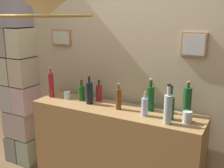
{
  "coord_description": "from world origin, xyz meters",
  "views": [
    {
      "loc": [
        1.12,
        -1.32,
        1.86
      ],
      "look_at": [
        0.0,
        0.76,
        1.24
      ],
      "focal_mm": 43.12,
      "sensor_mm": 36.0,
      "label": 1
    }
  ],
  "objects_px": {
    "liquor_bottle_port": "(145,107)",
    "liquor_bottle_rye": "(99,93)",
    "liquor_bottle_whiskey": "(51,85)",
    "glass_tumbler_rocks": "(67,95)",
    "liquor_bottle_gin": "(89,93)",
    "liquor_bottle_amaro": "(187,101)",
    "liquor_bottle_bourbon": "(118,99)",
    "pendant_lamp": "(44,0)",
    "glass_tumbler_highball": "(187,117)",
    "liquor_bottle_scotch": "(81,92)",
    "liquor_bottle_mezcal": "(150,98)",
    "liquor_bottle_rum": "(170,107)",
    "liquor_bottle_brandy": "(168,108)"
  },
  "relations": [
    {
      "from": "liquor_bottle_mezcal",
      "to": "liquor_bottle_rye",
      "type": "bearing_deg",
      "value": 177.4
    },
    {
      "from": "glass_tumbler_highball",
      "to": "liquor_bottle_scotch",
      "type": "bearing_deg",
      "value": 175.94
    },
    {
      "from": "liquor_bottle_brandy",
      "to": "liquor_bottle_mezcal",
      "type": "bearing_deg",
      "value": 136.34
    },
    {
      "from": "liquor_bottle_rye",
      "to": "glass_tumbler_highball",
      "type": "relative_size",
      "value": 2.18
    },
    {
      "from": "liquor_bottle_whiskey",
      "to": "liquor_bottle_bourbon",
      "type": "bearing_deg",
      "value": -0.07
    },
    {
      "from": "liquor_bottle_whiskey",
      "to": "liquor_bottle_bourbon",
      "type": "distance_m",
      "value": 0.81
    },
    {
      "from": "liquor_bottle_brandy",
      "to": "liquor_bottle_gin",
      "type": "bearing_deg",
      "value": 171.58
    },
    {
      "from": "liquor_bottle_scotch",
      "to": "liquor_bottle_whiskey",
      "type": "xyz_separation_m",
      "value": [
        -0.35,
        -0.06,
        0.05
      ]
    },
    {
      "from": "liquor_bottle_whiskey",
      "to": "liquor_bottle_bourbon",
      "type": "xyz_separation_m",
      "value": [
        0.81,
        -0.0,
        -0.03
      ]
    },
    {
      "from": "glass_tumbler_rocks",
      "to": "pendant_lamp",
      "type": "relative_size",
      "value": 0.13
    },
    {
      "from": "liquor_bottle_whiskey",
      "to": "liquor_bottle_mezcal",
      "type": "xyz_separation_m",
      "value": [
        1.08,
        0.11,
        -0.01
      ]
    },
    {
      "from": "liquor_bottle_gin",
      "to": "liquor_bottle_rum",
      "type": "relative_size",
      "value": 0.97
    },
    {
      "from": "liquor_bottle_gin",
      "to": "glass_tumbler_rocks",
      "type": "xyz_separation_m",
      "value": [
        -0.3,
        0.02,
        -0.07
      ]
    },
    {
      "from": "liquor_bottle_whiskey",
      "to": "liquor_bottle_mezcal",
      "type": "height_order",
      "value": "liquor_bottle_whiskey"
    },
    {
      "from": "liquor_bottle_mezcal",
      "to": "liquor_bottle_amaro",
      "type": "bearing_deg",
      "value": 6.41
    },
    {
      "from": "glass_tumbler_highball",
      "to": "liquor_bottle_mezcal",
      "type": "bearing_deg",
      "value": 161.11
    },
    {
      "from": "liquor_bottle_whiskey",
      "to": "glass_tumbler_highball",
      "type": "relative_size",
      "value": 3.25
    },
    {
      "from": "glass_tumbler_highball",
      "to": "liquor_bottle_amaro",
      "type": "bearing_deg",
      "value": 105.47
    },
    {
      "from": "liquor_bottle_bourbon",
      "to": "pendant_lamp",
      "type": "relative_size",
      "value": 0.41
    },
    {
      "from": "liquor_bottle_port",
      "to": "liquor_bottle_rye",
      "type": "distance_m",
      "value": 0.59
    },
    {
      "from": "liquor_bottle_gin",
      "to": "liquor_bottle_whiskey",
      "type": "bearing_deg",
      "value": -179.3
    },
    {
      "from": "liquor_bottle_bourbon",
      "to": "pendant_lamp",
      "type": "xyz_separation_m",
      "value": [
        -0.04,
        -0.87,
        0.85
      ]
    },
    {
      "from": "liquor_bottle_amaro",
      "to": "liquor_bottle_port",
      "type": "relative_size",
      "value": 1.42
    },
    {
      "from": "liquor_bottle_rum",
      "to": "liquor_bottle_port",
      "type": "height_order",
      "value": "liquor_bottle_rum"
    },
    {
      "from": "liquor_bottle_amaro",
      "to": "liquor_bottle_rye",
      "type": "distance_m",
      "value": 0.89
    },
    {
      "from": "liquor_bottle_port",
      "to": "liquor_bottle_mezcal",
      "type": "distance_m",
      "value": 0.15
    },
    {
      "from": "liquor_bottle_amaro",
      "to": "liquor_bottle_rye",
      "type": "relative_size",
      "value": 1.42
    },
    {
      "from": "liquor_bottle_gin",
      "to": "glass_tumbler_highball",
      "type": "height_order",
      "value": "liquor_bottle_gin"
    },
    {
      "from": "liquor_bottle_rye",
      "to": "liquor_bottle_whiskey",
      "type": "bearing_deg",
      "value": -165.76
    },
    {
      "from": "liquor_bottle_amaro",
      "to": "liquor_bottle_port",
      "type": "distance_m",
      "value": 0.37
    },
    {
      "from": "liquor_bottle_rye",
      "to": "liquor_bottle_brandy",
      "type": "height_order",
      "value": "liquor_bottle_brandy"
    },
    {
      "from": "liquor_bottle_port",
      "to": "liquor_bottle_rye",
      "type": "relative_size",
      "value": 1.0
    },
    {
      "from": "liquor_bottle_port",
      "to": "liquor_bottle_scotch",
      "type": "bearing_deg",
      "value": 172.42
    },
    {
      "from": "liquor_bottle_amaro",
      "to": "liquor_bottle_rye",
      "type": "height_order",
      "value": "liquor_bottle_amaro"
    },
    {
      "from": "liquor_bottle_bourbon",
      "to": "pendant_lamp",
      "type": "bearing_deg",
      "value": -92.92
    },
    {
      "from": "liquor_bottle_bourbon",
      "to": "liquor_bottle_whiskey",
      "type": "bearing_deg",
      "value": 179.93
    },
    {
      "from": "liquor_bottle_whiskey",
      "to": "glass_tumbler_rocks",
      "type": "height_order",
      "value": "liquor_bottle_whiskey"
    },
    {
      "from": "liquor_bottle_port",
      "to": "liquor_bottle_brandy",
      "type": "height_order",
      "value": "liquor_bottle_brandy"
    },
    {
      "from": "glass_tumbler_highball",
      "to": "pendant_lamp",
      "type": "distance_m",
      "value": 1.42
    },
    {
      "from": "liquor_bottle_gin",
      "to": "liquor_bottle_scotch",
      "type": "relative_size",
      "value": 1.28
    },
    {
      "from": "liquor_bottle_port",
      "to": "liquor_bottle_mezcal",
      "type": "relative_size",
      "value": 0.72
    },
    {
      "from": "liquor_bottle_rum",
      "to": "glass_tumbler_highball",
      "type": "relative_size",
      "value": 2.95
    },
    {
      "from": "liquor_bottle_rum",
      "to": "glass_tumbler_rocks",
      "type": "distance_m",
      "value": 1.12
    },
    {
      "from": "liquor_bottle_rye",
      "to": "glass_tumbler_rocks",
      "type": "distance_m",
      "value": 0.35
    },
    {
      "from": "liquor_bottle_bourbon",
      "to": "glass_tumbler_highball",
      "type": "relative_size",
      "value": 2.51
    },
    {
      "from": "glass_tumbler_rocks",
      "to": "liquor_bottle_mezcal",
      "type": "bearing_deg",
      "value": 4.98
    },
    {
      "from": "liquor_bottle_scotch",
      "to": "liquor_bottle_port",
      "type": "relative_size",
      "value": 1.02
    },
    {
      "from": "liquor_bottle_bourbon",
      "to": "liquor_bottle_rum",
      "type": "bearing_deg",
      "value": -1.72
    },
    {
      "from": "liquor_bottle_port",
      "to": "liquor_bottle_bourbon",
      "type": "xyz_separation_m",
      "value": [
        -0.28,
        0.04,
        0.02
      ]
    },
    {
      "from": "liquor_bottle_rum",
      "to": "liquor_bottle_bourbon",
      "type": "bearing_deg",
      "value": 178.28
    }
  ]
}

